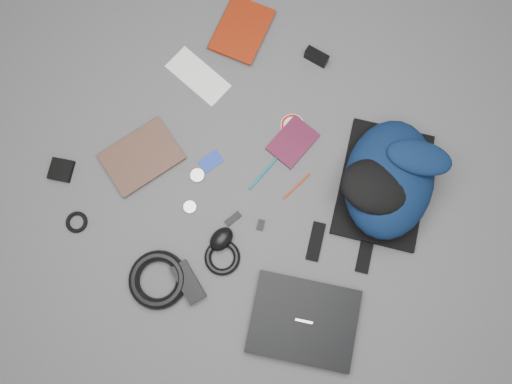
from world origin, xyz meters
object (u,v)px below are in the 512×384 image
Objects in this scene: pouch at (61,170)px; textbook_red at (220,21)px; compact_camera at (316,57)px; mouse at (221,239)px; backpack at (389,179)px; dvd_case at (293,142)px; laptop at (304,321)px; comic_book at (128,136)px; power_brick at (188,282)px.

textbook_red is at bearing 81.28° from pouch.
mouse is (0.11, -0.74, -0.00)m from compact_camera.
mouse is at bearing -147.37° from backpack.
pouch reaches higher than dvd_case.
dvd_case is at bearing 96.77° from mouse.
dvd_case is (-0.38, 0.49, -0.01)m from laptop.
comic_book is (-0.87, 0.17, -0.01)m from laptop.
mouse reaches higher than dvd_case.
backpack is 5.26× the size of compact_camera.
mouse reaches higher than laptop.
textbook_red is (-0.83, 0.18, -0.08)m from backpack.
comic_book is (-0.83, -0.37, -0.09)m from backpack.
power_brick reaches higher than textbook_red.
power_brick is 1.81× the size of pouch.
backpack is 1.92× the size of textbook_red.
comic_book is 1.83× the size of power_brick.
backpack is at bearing 44.55° from comic_book.
compact_camera is 0.94× the size of mouse.
textbook_red is 0.93× the size of comic_book.
compact_camera is (-0.48, 0.80, 0.01)m from laptop.
power_brick is at bearing -10.14° from comic_book.
compact_camera is at bearing 97.70° from laptop.
laptop is 1.44× the size of textbook_red.
compact_camera is at bearing 119.89° from power_brick.
backpack reaches higher than power_brick.
compact_camera is (0.38, 0.63, 0.01)m from comic_book.
compact_camera is 0.99m from pouch.
power_brick is at bearing -5.12° from pouch.
laptop is 3.72× the size of mouse.
textbook_red is (-0.86, 0.72, -0.00)m from laptop.
dvd_case is at bearing 53.60° from comic_book.
pouch is at bearing -169.02° from backpack.
laptop is 2.09× the size of dvd_case.
backpack is 2.78× the size of dvd_case.
mouse is at bearing 11.83° from pouch.
power_brick is (-0.01, -0.18, -0.01)m from mouse.
laptop reaches higher than pouch.
laptop reaches higher than textbook_red.
laptop is at bearing 3.78° from pouch.
pouch is (-0.95, -0.60, -0.09)m from backpack.
compact_camera is at bearing 114.51° from dvd_case.
backpack reaches higher than pouch.
textbook_red is 2.74× the size of compact_camera.
comic_book is at bearing 174.73° from mouse.
laptop is 0.38m from mouse.
dvd_case is (-0.34, -0.05, -0.09)m from backpack.
mouse is at bearing -85.08° from dvd_case.
pouch is (-0.98, -0.06, -0.01)m from laptop.
power_brick reaches higher than comic_book.
pouch is at bearing -132.39° from dvd_case.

